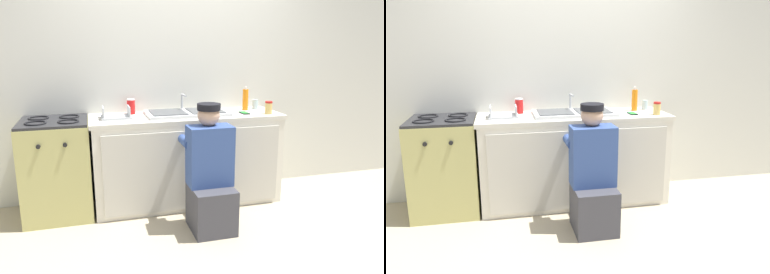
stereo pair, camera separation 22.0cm
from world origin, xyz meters
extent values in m
plane|color=tan|center=(0.00, 0.00, 0.00)|extent=(12.00, 12.00, 0.00)
cube|color=silver|center=(0.00, 0.65, 1.25)|extent=(6.00, 0.10, 2.50)
cube|color=silver|center=(0.00, 0.30, 0.43)|extent=(1.85, 0.60, 0.87)
cube|color=beige|center=(-0.44, -0.01, 0.43)|extent=(0.82, 0.02, 0.76)
cube|color=beige|center=(0.44, -0.01, 0.43)|extent=(0.82, 0.02, 0.76)
cube|color=beige|center=(0.00, 0.30, 0.89)|extent=(1.89, 0.62, 0.04)
cube|color=silver|center=(0.00, 0.30, 0.92)|extent=(0.80, 0.44, 0.03)
cube|color=#4C4F51|center=(-0.19, 0.30, 0.94)|extent=(0.33, 0.35, 0.01)
cube|color=#4C4F51|center=(0.19, 0.30, 0.94)|extent=(0.33, 0.35, 0.01)
cylinder|color=#B7BABF|center=(0.00, 0.49, 1.00)|extent=(0.02, 0.02, 0.18)
cylinder|color=#B7BABF|center=(0.00, 0.41, 1.09)|extent=(0.02, 0.16, 0.02)
cube|color=tan|center=(-1.25, 0.30, 0.45)|extent=(0.61, 0.60, 0.89)
cube|color=#262628|center=(-1.25, 0.30, 0.91)|extent=(0.60, 0.59, 0.02)
torus|color=black|center=(-1.39, 0.18, 0.92)|extent=(0.19, 0.19, 0.02)
torus|color=black|center=(-1.12, 0.18, 0.92)|extent=(0.19, 0.19, 0.02)
torus|color=black|center=(-1.39, 0.42, 0.92)|extent=(0.19, 0.19, 0.02)
torus|color=black|center=(-1.12, 0.42, 0.92)|extent=(0.19, 0.19, 0.02)
cylinder|color=black|center=(-1.36, -0.01, 0.76)|extent=(0.04, 0.02, 0.04)
cylinder|color=black|center=(-1.15, -0.01, 0.76)|extent=(0.04, 0.02, 0.04)
cube|color=#3F3F47|center=(0.04, -0.38, 0.20)|extent=(0.36, 0.40, 0.40)
cube|color=#334C8C|center=(0.04, -0.32, 0.66)|extent=(0.38, 0.22, 0.52)
sphere|color=tan|center=(0.04, -0.28, 1.01)|extent=(0.19, 0.19, 0.19)
cylinder|color=black|center=(0.04, -0.28, 1.08)|extent=(0.20, 0.20, 0.06)
cube|color=black|center=(0.04, -0.20, 1.06)|extent=(0.13, 0.09, 0.02)
cylinder|color=#334C8C|center=(-0.13, -0.12, 0.75)|extent=(0.08, 0.30, 0.08)
cylinder|color=#334C8C|center=(0.21, -0.12, 0.75)|extent=(0.08, 0.30, 0.08)
cylinder|color=red|center=(-0.53, 0.48, 0.98)|extent=(0.08, 0.08, 0.14)
cylinder|color=white|center=(-0.53, 0.48, 1.06)|extent=(0.08, 0.08, 0.01)
cube|color=black|center=(0.58, 0.21, 0.91)|extent=(0.07, 0.14, 0.01)
cube|color=green|center=(0.58, 0.21, 0.92)|extent=(0.06, 0.12, 0.00)
cylinder|color=orange|center=(0.67, 0.40, 1.02)|extent=(0.06, 0.06, 0.22)
cylinder|color=white|center=(0.67, 0.40, 1.14)|extent=(0.03, 0.03, 0.03)
cylinder|color=#DBB760|center=(0.80, 0.12, 0.96)|extent=(0.07, 0.07, 0.11)
cylinder|color=#B21E19|center=(0.80, 0.12, 1.03)|extent=(0.07, 0.07, 0.02)
cylinder|color=#ADC6CC|center=(0.80, 0.43, 0.96)|extent=(0.06, 0.06, 0.10)
cube|color=#B2B7BC|center=(-0.69, 0.30, 0.92)|extent=(0.28, 0.22, 0.02)
cube|color=#B2B7BC|center=(-0.81, 0.30, 0.97)|extent=(0.01, 0.21, 0.10)
cube|color=#B2B7BC|center=(-0.57, 0.30, 0.97)|extent=(0.01, 0.21, 0.10)
camera|label=1|loc=(-0.92, -3.24, 1.59)|focal=35.00mm
camera|label=2|loc=(-0.71, -3.29, 1.59)|focal=35.00mm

